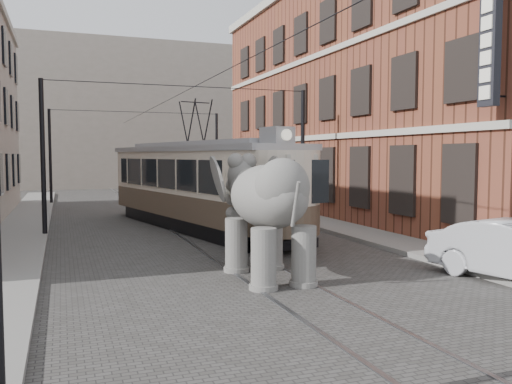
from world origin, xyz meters
name	(u,v)px	position (x,y,z in m)	size (l,w,h in m)	color
ground	(233,256)	(0.00, 0.00, 0.00)	(120.00, 120.00, 0.00)	#403E3B
tram_rails	(233,255)	(0.00, 0.00, 0.01)	(1.54, 80.00, 0.02)	slate
sidewalk_right	(396,242)	(6.00, 0.00, 0.07)	(2.00, 60.00, 0.15)	slate
sidewalk_left	(3,269)	(-6.50, 0.00, 0.07)	(2.00, 60.00, 0.15)	slate
brick_building	(378,101)	(11.00, 9.00, 6.00)	(8.00, 26.00, 12.00)	brown
distant_block	(112,117)	(0.00, 40.00, 7.00)	(28.00, 10.00, 14.00)	gray
catenary	(189,158)	(-0.20, 5.00, 3.00)	(11.00, 30.20, 6.00)	black
tram	(196,166)	(0.37, 6.24, 2.69)	(2.80, 13.56, 5.38)	beige
elephant	(268,215)	(-0.07, -3.21, 1.61)	(2.89, 5.25, 3.22)	#5F5C58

